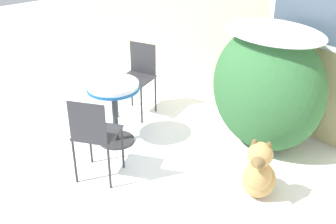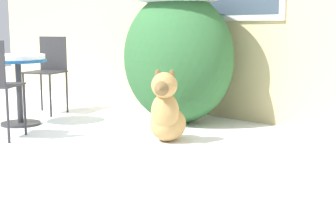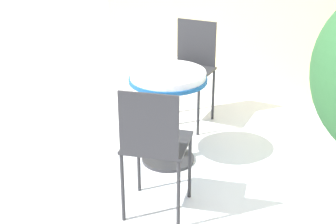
{
  "view_description": "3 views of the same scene",
  "coord_description": "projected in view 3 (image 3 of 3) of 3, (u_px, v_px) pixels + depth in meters",
  "views": [
    {
      "loc": [
        2.99,
        -1.87,
        2.58
      ],
      "look_at": [
        0.0,
        0.6,
        0.55
      ],
      "focal_mm": 45.0,
      "sensor_mm": 36.0,
      "label": 1
    },
    {
      "loc": [
        4.2,
        -2.46,
        1.03
      ],
      "look_at": [
        1.03,
        0.87,
        0.26
      ],
      "focal_mm": 55.0,
      "sensor_mm": 36.0,
      "label": 2
    },
    {
      "loc": [
        2.05,
        -2.01,
        2.01
      ],
      "look_at": [
        -0.63,
        0.34,
        0.42
      ],
      "focal_mm": 55.0,
      "sensor_mm": 36.0,
      "label": 3
    }
  ],
  "objects": [
    {
      "name": "patio_table",
      "position": [
        168.0,
        91.0,
        3.84
      ],
      "size": [
        0.59,
        0.59,
        0.74
      ],
      "color": "#2D2D30",
      "rests_on": "ground_plane"
    },
    {
      "name": "patio_chair_near_table",
      "position": [
        191.0,
        66.0,
        4.54
      ],
      "size": [
        0.52,
        0.52,
        0.91
      ],
      "rotation": [
        0.0,
        0.0,
        0.41
      ],
      "color": "#2D2D30",
      "rests_on": "ground_plane"
    },
    {
      "name": "ground_plane",
      "position": [
        192.0,
        211.0,
        3.44
      ],
      "size": [
        16.0,
        16.0,
        0.0
      ],
      "primitive_type": "plane",
      "color": "white"
    },
    {
      "name": "patio_chair_far_side",
      "position": [
        154.0,
        143.0,
        3.2
      ],
      "size": [
        0.55,
        0.55,
        0.91
      ],
      "rotation": [
        0.0,
        0.0,
        3.76
      ],
      "color": "#2D2D30",
      "rests_on": "ground_plane"
    }
  ]
}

